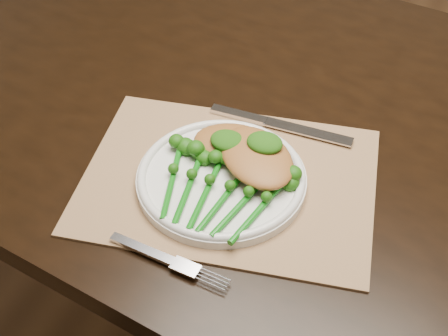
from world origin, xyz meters
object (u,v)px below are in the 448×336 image
at_px(chicken_fillet_left, 232,142).
at_px(placemat, 229,180).
at_px(broccolini_bundle, 214,197).
at_px(dinner_plate, 221,178).
at_px(dining_table, 287,257).

bearing_deg(chicken_fillet_left, placemat, -87.56).
height_order(chicken_fillet_left, broccolini_bundle, same).
xyz_separation_m(dinner_plate, broccolini_bundle, (0.01, -0.05, 0.01)).
relative_size(placemat, chicken_fillet_left, 3.64).
bearing_deg(placemat, chicken_fillet_left, 96.58).
distance_m(placemat, chicken_fillet_left, 0.06).
bearing_deg(broccolini_bundle, dinner_plate, 100.24).
bearing_deg(dinner_plate, chicken_fillet_left, 99.31).
bearing_deg(chicken_fillet_left, dinner_plate, -96.68).
relative_size(dinner_plate, broccolini_bundle, 1.40).
relative_size(dining_table, broccolini_bundle, 9.56).
xyz_separation_m(dining_table, chicken_fillet_left, (-0.07, -0.13, 0.40)).
relative_size(chicken_fillet_left, broccolini_bundle, 0.66).
distance_m(placemat, broccolini_bundle, 0.06).
xyz_separation_m(dining_table, dinner_plate, (-0.06, -0.20, 0.39)).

